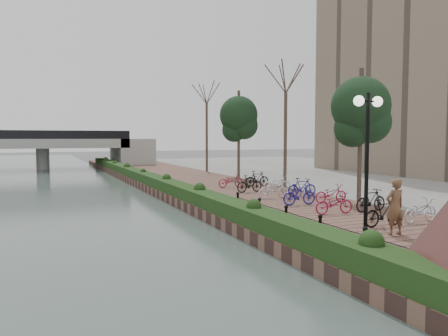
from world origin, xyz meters
TOP-DOWN VIEW (x-y plane):
  - ground at (0.00, 0.00)m, footprint 220.00×220.00m
  - promenade at (4.00, 17.50)m, footprint 8.00×75.00m
  - inland_pavement at (20.00, 17.50)m, footprint 24.00×75.00m
  - hedge at (0.60, 20.00)m, footprint 1.10×56.00m
  - chain_fence at (1.40, 2.00)m, footprint 0.10×14.10m
  - lamppost at (2.56, 2.32)m, footprint 1.02×0.32m
  - pedestrian at (4.00, 2.60)m, footprint 0.69×0.47m
  - bicycle_parking at (5.49, 8.98)m, footprint 2.40×17.32m
  - street_trees at (8.00, 12.68)m, footprint 3.20×37.12m

SIDE VIEW (x-z plane):
  - ground at x=0.00m, z-range 0.00..0.00m
  - promenade at x=4.00m, z-range 0.00..0.50m
  - inland_pavement at x=20.00m, z-range 0.00..0.50m
  - hedge at x=0.60m, z-range 0.50..1.10m
  - chain_fence at x=1.40m, z-range 0.50..1.20m
  - bicycle_parking at x=5.49m, z-range 0.47..1.47m
  - pedestrian at x=4.00m, z-range 0.50..2.34m
  - street_trees at x=8.00m, z-range 0.29..7.09m
  - lamppost at x=2.56m, z-range 1.52..6.00m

